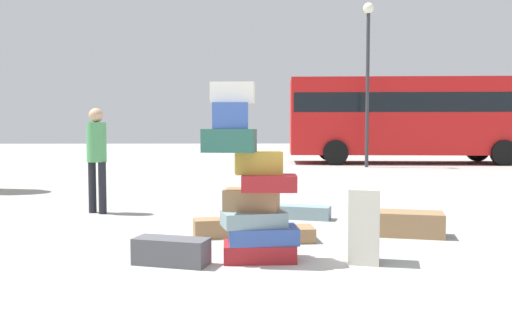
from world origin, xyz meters
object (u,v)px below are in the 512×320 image
(suitcase_brown_behind_tower, at_px, (215,228))
(suitcase_brown_foreground_near, at_px, (287,234))
(lamp_post, at_px, (368,59))
(suitcase_tower, at_px, (252,193))
(suitcase_slate_white_trunk, at_px, (303,212))
(person_bearded_onlooker, at_px, (97,151))
(suitcase_charcoal_foreground_far, at_px, (171,251))
(suitcase_brown_upright_blue, at_px, (411,224))
(parked_bus, at_px, (411,114))
(suitcase_cream_left_side, at_px, (364,225))

(suitcase_brown_behind_tower, bearing_deg, suitcase_brown_foreground_near, -26.21)
(suitcase_brown_behind_tower, height_order, lamp_post, lamp_post)
(suitcase_tower, xyz_separation_m, suitcase_brown_foreground_near, (0.43, 0.92, -0.60))
(suitcase_slate_white_trunk, height_order, lamp_post, lamp_post)
(person_bearded_onlooker, bearing_deg, suitcase_brown_foreground_near, -5.83)
(suitcase_charcoal_foreground_far, height_order, person_bearded_onlooker, person_bearded_onlooker)
(suitcase_brown_upright_blue, height_order, person_bearded_onlooker, person_bearded_onlooker)
(parked_bus, bearing_deg, suitcase_charcoal_foreground_far, -111.56)
(suitcase_brown_upright_blue, xyz_separation_m, suitcase_cream_left_side, (-0.89, -1.27, 0.22))
(suitcase_brown_upright_blue, distance_m, suitcase_brown_behind_tower, 2.43)
(suitcase_brown_upright_blue, bearing_deg, suitcase_tower, -134.86)
(suitcase_slate_white_trunk, distance_m, parked_bus, 13.53)
(suitcase_slate_white_trunk, distance_m, lamp_post, 11.31)
(suitcase_charcoal_foreground_far, relative_size, suitcase_brown_foreground_near, 1.16)
(suitcase_charcoal_foreground_far, height_order, parked_bus, parked_bus)
(suitcase_slate_white_trunk, xyz_separation_m, parked_bus, (5.57, 12.21, 1.74))
(suitcase_charcoal_foreground_far, xyz_separation_m, parked_bus, (7.17, 14.79, 1.70))
(suitcase_charcoal_foreground_far, bearing_deg, suitcase_slate_white_trunk, 75.44)
(suitcase_brown_upright_blue, relative_size, parked_bus, 0.08)
(suitcase_brown_behind_tower, relative_size, suitcase_cream_left_side, 0.69)
(suitcase_brown_upright_blue, xyz_separation_m, suitcase_brown_behind_tower, (-2.43, -0.01, -0.03))
(suitcase_brown_upright_blue, distance_m, suitcase_slate_white_trunk, 1.75)
(suitcase_brown_foreground_near, xyz_separation_m, person_bearded_onlooker, (-2.78, 2.16, 0.89))
(suitcase_charcoal_foreground_far, distance_m, parked_bus, 16.53)
(suitcase_brown_foreground_near, bearing_deg, suitcase_brown_behind_tower, 160.78)
(suitcase_tower, relative_size, suitcase_brown_upright_blue, 2.33)
(suitcase_brown_behind_tower, bearing_deg, lamp_post, 57.68)
(suitcase_brown_upright_blue, distance_m, suitcase_cream_left_side, 1.57)
(lamp_post, bearing_deg, person_bearded_onlooker, -124.46)
(suitcase_charcoal_foreground_far, distance_m, person_bearded_onlooker, 3.66)
(suitcase_brown_behind_tower, distance_m, suitcase_brown_foreground_near, 0.90)
(parked_bus, height_order, lamp_post, lamp_post)
(suitcase_charcoal_foreground_far, relative_size, parked_bus, 0.08)
(suitcase_brown_behind_tower, distance_m, lamp_post, 12.87)
(parked_bus, bearing_deg, suitcase_cream_left_side, -105.31)
(suitcase_slate_white_trunk, relative_size, lamp_post, 0.14)
(suitcase_charcoal_foreground_far, xyz_separation_m, person_bearded_onlooker, (-1.55, 3.20, 0.85))
(suitcase_slate_white_trunk, relative_size, suitcase_brown_foreground_near, 1.26)
(parked_bus, xyz_separation_m, lamp_post, (-2.16, -2.03, 1.81))
(suitcase_tower, xyz_separation_m, suitcase_charcoal_foreground_far, (-0.80, -0.13, -0.56))
(suitcase_cream_left_side, bearing_deg, suitcase_slate_white_trunk, 112.27)
(suitcase_tower, relative_size, person_bearded_onlooker, 1.09)
(suitcase_slate_white_trunk, xyz_separation_m, lamp_post, (3.40, 10.18, 3.55))
(suitcase_charcoal_foreground_far, relative_size, person_bearded_onlooker, 0.44)
(suitcase_brown_behind_tower, bearing_deg, parked_bus, 52.97)
(lamp_post, bearing_deg, suitcase_cream_left_side, -103.69)
(parked_bus, bearing_deg, suitcase_slate_white_trunk, -110.19)
(suitcase_slate_white_trunk, distance_m, suitcase_cream_left_side, 2.59)
(suitcase_brown_foreground_near, bearing_deg, suitcase_charcoal_foreground_far, -142.94)
(suitcase_slate_white_trunk, height_order, person_bearded_onlooker, person_bearded_onlooker)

